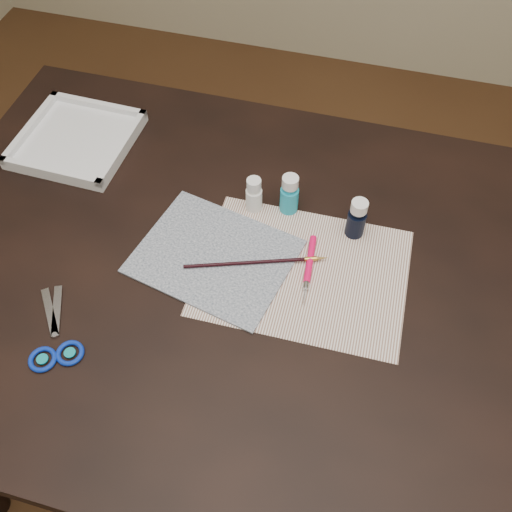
% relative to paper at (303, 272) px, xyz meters
% --- Properties ---
extents(ground, '(3.50, 3.50, 0.02)m').
position_rel_paper_xyz_m(ground, '(-0.08, -0.02, -0.76)').
color(ground, '#422614').
rests_on(ground, ground).
extents(table, '(1.30, 0.90, 0.75)m').
position_rel_paper_xyz_m(table, '(-0.08, -0.02, -0.38)').
color(table, black).
rests_on(table, ground).
extents(paper, '(0.37, 0.28, 0.00)m').
position_rel_paper_xyz_m(paper, '(0.00, 0.00, 0.00)').
color(paper, white).
rests_on(paper, table).
extents(canvas, '(0.31, 0.27, 0.00)m').
position_rel_paper_xyz_m(canvas, '(-0.16, -0.01, 0.00)').
color(canvas, black).
rests_on(canvas, paper).
extents(paint_bottle_white, '(0.04, 0.04, 0.08)m').
position_rel_paper_xyz_m(paint_bottle_white, '(-0.12, 0.12, 0.04)').
color(paint_bottle_white, white).
rests_on(paint_bottle_white, table).
extents(paint_bottle_cyan, '(0.04, 0.04, 0.09)m').
position_rel_paper_xyz_m(paint_bottle_cyan, '(-0.06, 0.14, 0.04)').
color(paint_bottle_cyan, '#1C9FBC').
rests_on(paint_bottle_cyan, table).
extents(paint_bottle_navy, '(0.04, 0.04, 0.08)m').
position_rel_paper_xyz_m(paint_bottle_navy, '(0.07, 0.11, 0.04)').
color(paint_bottle_navy, black).
rests_on(paint_bottle_navy, table).
extents(paintbrush, '(0.25, 0.09, 0.01)m').
position_rel_paper_xyz_m(paintbrush, '(-0.08, -0.01, 0.01)').
color(paintbrush, black).
rests_on(paintbrush, canvas).
extents(craft_knife, '(0.03, 0.15, 0.01)m').
position_rel_paper_xyz_m(craft_knife, '(0.01, 0.00, 0.01)').
color(craft_knife, '#EE0A50').
rests_on(craft_knife, paper).
extents(scissors, '(0.18, 0.20, 0.01)m').
position_rel_paper_xyz_m(scissors, '(-0.38, -0.22, 0.00)').
color(scissors, silver).
rests_on(scissors, table).
extents(palette_tray, '(0.23, 0.23, 0.03)m').
position_rel_paper_xyz_m(palette_tray, '(-0.53, 0.20, 0.01)').
color(palette_tray, white).
rests_on(palette_tray, table).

